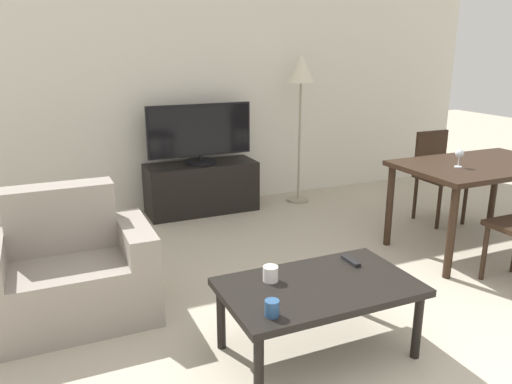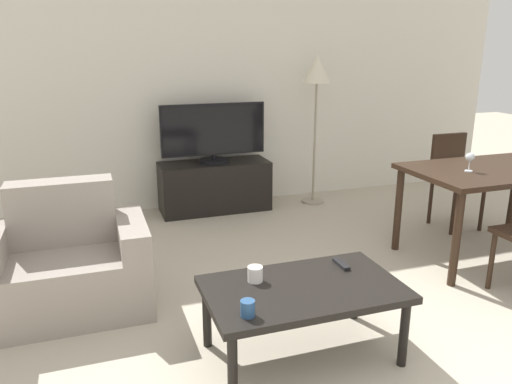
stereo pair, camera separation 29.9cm
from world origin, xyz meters
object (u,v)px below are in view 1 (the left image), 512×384
at_px(armchair, 68,274).
at_px(dining_table, 480,174).
at_px(dining_chair_far, 437,171).
at_px(cup_colored_far, 272,308).
at_px(floor_lamp, 301,78).
at_px(cup_white_near, 270,274).
at_px(tv, 200,134).
at_px(remote_primary, 351,261).
at_px(wine_glass_left, 459,155).
at_px(coffee_table, 319,292).
at_px(tv_stand, 202,187).

distance_m(armchair, dining_table, 3.24).
xyz_separation_m(dining_chair_far, cup_colored_far, (-2.60, -1.70, -0.03)).
relative_size(floor_lamp, cup_white_near, 18.51).
height_order(tv, dining_chair_far, tv).
xyz_separation_m(armchair, remote_primary, (1.55, -0.80, 0.14)).
xyz_separation_m(floor_lamp, cup_white_near, (-1.50, -2.44, -0.87)).
bearing_deg(wine_glass_left, remote_primary, -157.01).
relative_size(dining_table, cup_colored_far, 16.49).
bearing_deg(tv, dining_chair_far, -29.73).
bearing_deg(wine_glass_left, floor_lamp, 103.16).
height_order(floor_lamp, remote_primary, floor_lamp).
bearing_deg(dining_table, wine_glass_left, -173.81).
distance_m(dining_chair_far, remote_primary, 2.33).
bearing_deg(armchair, tv, 50.19).
height_order(coffee_table, remote_primary, remote_primary).
xyz_separation_m(armchair, dining_chair_far, (3.45, 0.54, 0.20)).
height_order(tv, cup_white_near, tv).
bearing_deg(wine_glass_left, cup_colored_far, -155.43).
bearing_deg(coffee_table, tv, 86.05).
bearing_deg(tv, remote_primary, -86.98).
bearing_deg(tv, cup_white_near, -99.25).
relative_size(armchair, tv_stand, 0.91).
relative_size(tv_stand, coffee_table, 1.06).
relative_size(armchair, cup_colored_far, 12.61).
bearing_deg(floor_lamp, tv_stand, 175.37).
distance_m(dining_chair_far, cup_white_near, 2.80).
distance_m(tv, cup_colored_far, 2.94).
distance_m(dining_table, cup_white_near, 2.31).
relative_size(armchair, cup_white_near, 11.99).
relative_size(tv, dining_chair_far, 1.23).
bearing_deg(tv_stand, remote_primary, -86.99).
relative_size(armchair, wine_glass_left, 7.03).
xyz_separation_m(tv, cup_white_near, (-0.41, -2.52, -0.35)).
height_order(tv_stand, dining_table, dining_table).
distance_m(dining_chair_far, floor_lamp, 1.66).
height_order(armchair, coffee_table, armchair).
relative_size(tv, dining_table, 0.80).
bearing_deg(wine_glass_left, cup_white_near, -162.33).
height_order(coffee_table, dining_chair_far, dining_chair_far).
distance_m(coffee_table, dining_chair_far, 2.68).
relative_size(tv_stand, wine_glass_left, 7.73).
bearing_deg(coffee_table, dining_chair_far, 34.07).
xyz_separation_m(coffee_table, dining_table, (1.98, 0.78, 0.28)).
xyz_separation_m(armchair, coffee_table, (1.23, -0.96, 0.08)).
xyz_separation_m(tv_stand, cup_white_near, (-0.41, -2.53, 0.21)).
bearing_deg(cup_colored_far, remote_primary, 27.62).
relative_size(tv_stand, cup_colored_far, 13.87).
bearing_deg(cup_colored_far, armchair, 126.24).
distance_m(coffee_table, remote_primary, 0.36).
relative_size(dining_table, cup_white_near, 15.68).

